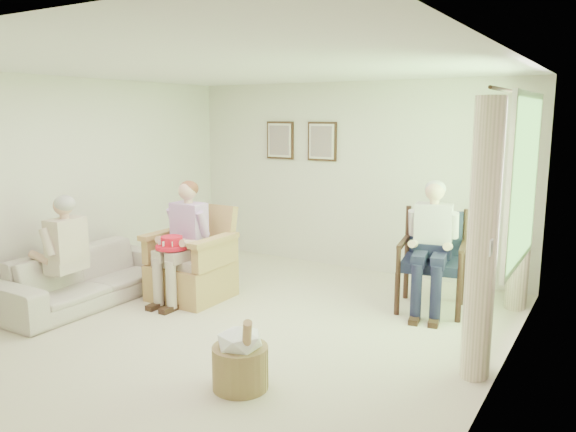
# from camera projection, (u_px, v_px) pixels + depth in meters

# --- Properties ---
(floor) EXTENTS (5.50, 5.50, 0.00)m
(floor) POSITION_uv_depth(u_px,v_px,m) (235.00, 329.00, 5.72)
(floor) COLOR beige
(floor) RESTS_ON ground
(back_wall) EXTENTS (5.00, 0.04, 2.60)m
(back_wall) POSITION_uv_depth(u_px,v_px,m) (351.00, 177.00, 7.81)
(back_wall) COLOR silver
(back_wall) RESTS_ON ground
(left_wall) EXTENTS (0.04, 5.50, 2.60)m
(left_wall) POSITION_uv_depth(u_px,v_px,m) (66.00, 186.00, 6.77)
(left_wall) COLOR silver
(left_wall) RESTS_ON ground
(right_wall) EXTENTS (0.04, 5.50, 2.60)m
(right_wall) POSITION_uv_depth(u_px,v_px,m) (500.00, 230.00, 4.22)
(right_wall) COLOR silver
(right_wall) RESTS_ON ground
(ceiling) EXTENTS (5.00, 5.50, 0.02)m
(ceiling) POSITION_uv_depth(u_px,v_px,m) (231.00, 66.00, 5.26)
(ceiling) COLOR white
(ceiling) RESTS_ON back_wall
(window) EXTENTS (0.13, 2.50, 1.63)m
(window) POSITION_uv_depth(u_px,v_px,m) (524.00, 177.00, 5.20)
(window) COLOR #2D6B23
(window) RESTS_ON right_wall
(curtain_left) EXTENTS (0.34, 0.34, 2.30)m
(curtain_left) POSITION_uv_depth(u_px,v_px,m) (482.00, 241.00, 4.52)
(curtain_left) COLOR beige
(curtain_left) RESTS_ON ground
(curtain_right) EXTENTS (0.34, 0.34, 2.30)m
(curtain_right) POSITION_uv_depth(u_px,v_px,m) (522.00, 207.00, 6.17)
(curtain_right) COLOR beige
(curtain_right) RESTS_ON ground
(framed_print_left) EXTENTS (0.45, 0.05, 0.55)m
(framed_print_left) POSITION_uv_depth(u_px,v_px,m) (280.00, 140.00, 8.28)
(framed_print_left) COLOR #382114
(framed_print_left) RESTS_ON back_wall
(framed_print_right) EXTENTS (0.45, 0.05, 0.55)m
(framed_print_right) POSITION_uv_depth(u_px,v_px,m) (322.00, 141.00, 7.92)
(framed_print_right) COLOR #382114
(framed_print_right) RESTS_ON back_wall
(wicker_armchair) EXTENTS (0.85, 0.85, 1.09)m
(wicker_armchair) POSITION_uv_depth(u_px,v_px,m) (193.00, 269.00, 6.66)
(wicker_armchair) COLOR tan
(wicker_armchair) RESTS_ON ground
(wood_armchair) EXTENTS (0.70, 0.66, 1.08)m
(wood_armchair) POSITION_uv_depth(u_px,v_px,m) (435.00, 256.00, 6.28)
(wood_armchair) COLOR black
(wood_armchair) RESTS_ON ground
(sofa) EXTENTS (2.09, 0.82, 0.61)m
(sofa) POSITION_uv_depth(u_px,v_px,m) (88.00, 277.00, 6.49)
(sofa) COLOR beige
(sofa) RESTS_ON ground
(person_wicker) EXTENTS (0.40, 0.62, 1.38)m
(person_wicker) POSITION_uv_depth(u_px,v_px,m) (184.00, 233.00, 6.46)
(person_wicker) COLOR #C0B09A
(person_wicker) RESTS_ON ground
(person_dark) EXTENTS (0.40, 0.63, 1.42)m
(person_dark) POSITION_uv_depth(u_px,v_px,m) (431.00, 237.00, 6.08)
(person_dark) COLOR #181935
(person_dark) RESTS_ON ground
(person_sofa) EXTENTS (0.42, 0.62, 1.27)m
(person_sofa) POSITION_uv_depth(u_px,v_px,m) (61.00, 247.00, 6.13)
(person_sofa) COLOR beige
(person_sofa) RESTS_ON ground
(red_hat) EXTENTS (0.36, 0.36, 0.14)m
(red_hat) POSITION_uv_depth(u_px,v_px,m) (172.00, 244.00, 6.30)
(red_hat) COLOR red
(red_hat) RESTS_ON person_wicker
(hatbox) EXTENTS (0.57, 0.57, 0.66)m
(hatbox) POSITION_uv_depth(u_px,v_px,m) (240.00, 357.00, 4.45)
(hatbox) COLOR tan
(hatbox) RESTS_ON ground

